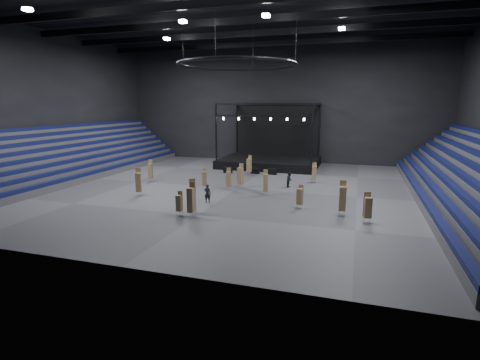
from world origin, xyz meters
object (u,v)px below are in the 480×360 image
(flight_case_mid, at_px, (255,171))
(chair_stack_13, at_px, (204,178))
(flight_case_right, at_px, (272,172))
(chair_stack_8, at_px, (179,203))
(chair_stack_11, at_px, (191,199))
(crew_member, at_px, (290,180))
(chair_stack_5, at_px, (193,195))
(chair_stack_6, at_px, (266,182))
(man_center, at_px, (208,193))
(chair_stack_4, at_px, (343,198))
(chair_stack_2, at_px, (249,165))
(chair_stack_1, at_px, (138,182))
(chair_stack_12, at_px, (229,179))
(flight_case_left, at_px, (228,170))
(chair_stack_9, at_px, (240,175))
(chair_stack_0, at_px, (300,196))
(chair_stack_10, at_px, (314,172))
(chair_stack_7, at_px, (368,207))
(chair_stack_3, at_px, (150,171))
(stage, at_px, (271,156))

(flight_case_mid, xyz_separation_m, chair_stack_13, (-2.80, -10.46, 0.83))
(flight_case_right, height_order, chair_stack_8, chair_stack_8)
(flight_case_mid, relative_size, chair_stack_13, 0.48)
(chair_stack_11, bearing_deg, flight_case_right, 90.28)
(flight_case_right, distance_m, crew_member, 7.78)
(chair_stack_5, xyz_separation_m, chair_stack_6, (4.36, 7.97, -0.18))
(flight_case_mid, distance_m, man_center, 15.62)
(flight_case_right, distance_m, chair_stack_4, 18.93)
(flight_case_mid, relative_size, chair_stack_2, 0.43)
(flight_case_mid, height_order, chair_stack_1, chair_stack_1)
(chair_stack_4, relative_size, chair_stack_11, 1.01)
(chair_stack_12, bearing_deg, flight_case_left, 99.82)
(chair_stack_2, xyz_separation_m, chair_stack_5, (0.24, -17.87, 0.17))
(chair_stack_4, distance_m, chair_stack_11, 12.35)
(man_center, bearing_deg, chair_stack_13, -69.34)
(chair_stack_6, distance_m, chair_stack_9, 4.21)
(chair_stack_0, distance_m, chair_stack_8, 10.46)
(chair_stack_10, bearing_deg, chair_stack_7, -72.04)
(chair_stack_8, bearing_deg, flight_case_mid, 93.73)
(chair_stack_8, distance_m, man_center, 4.55)
(chair_stack_0, xyz_separation_m, crew_member, (-2.39, 8.24, -0.26))
(chair_stack_9, distance_m, crew_member, 5.47)
(flight_case_right, relative_size, chair_stack_4, 0.38)
(chair_stack_7, distance_m, chair_stack_8, 14.96)
(man_center, bearing_deg, chair_stack_3, -38.84)
(chair_stack_10, bearing_deg, chair_stack_3, -167.99)
(chair_stack_12, bearing_deg, crew_member, 19.08)
(flight_case_right, height_order, chair_stack_11, chair_stack_11)
(stage, xyz_separation_m, chair_stack_13, (-3.29, -17.48, -0.26))
(chair_stack_12, relative_size, chair_stack_13, 1.04)
(flight_case_mid, height_order, crew_member, crew_member)
(stage, distance_m, flight_case_left, 8.71)
(chair_stack_13, bearing_deg, chair_stack_7, -41.36)
(chair_stack_0, height_order, chair_stack_5, chair_stack_5)
(flight_case_mid, height_order, chair_stack_5, chair_stack_5)
(chair_stack_8, xyz_separation_m, chair_stack_10, (9.08, 16.52, 0.17))
(man_center, bearing_deg, crew_member, -130.05)
(chair_stack_5, bearing_deg, chair_stack_0, 0.90)
(chair_stack_5, bearing_deg, chair_stack_3, 110.41)
(stage, bearing_deg, flight_case_left, -118.37)
(chair_stack_3, distance_m, chair_stack_13, 7.70)
(flight_case_left, distance_m, crew_member, 11.33)
(chair_stack_13, bearing_deg, chair_stack_1, -154.94)
(chair_stack_10, distance_m, chair_stack_13, 12.90)
(flight_case_left, xyz_separation_m, chair_stack_1, (-4.31, -14.66, 1.05))
(flight_case_right, relative_size, chair_stack_10, 0.48)
(flight_case_right, distance_m, chair_stack_9, 8.95)
(chair_stack_9, bearing_deg, crew_member, 32.04)
(stage, distance_m, chair_stack_2, 8.28)
(chair_stack_0, relative_size, chair_stack_12, 0.89)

